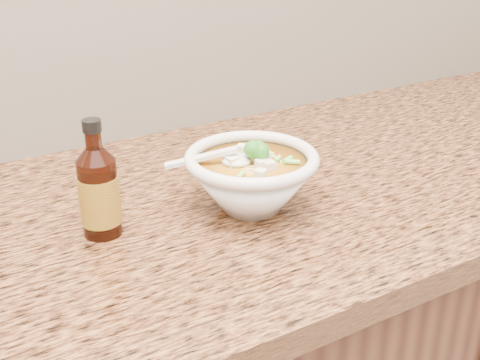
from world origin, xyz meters
TOP-DOWN VIEW (x-y plane):
  - counter_slab at (0.00, 1.68)m, footprint 4.00×0.68m
  - soup_bowl at (0.23, 1.61)m, footprint 0.22×0.20m
  - hot_sauce_bottle at (0.01, 1.65)m, footprint 0.07×0.07m

SIDE VIEW (x-z plane):
  - counter_slab at x=0.00m, z-range 0.86..0.90m
  - soup_bowl at x=0.23m, z-range 0.89..1.00m
  - hot_sauce_bottle at x=0.01m, z-range 0.88..1.05m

